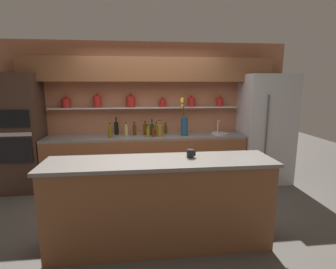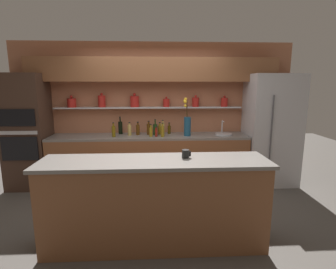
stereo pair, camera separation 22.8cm
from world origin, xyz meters
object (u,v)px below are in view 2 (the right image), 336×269
bottle_oil_3 (160,130)px  coffee_mug (186,154)px  refrigerator (271,130)px  bottle_spirit_10 (149,129)px  bottle_oil_4 (163,131)px  bottle_wine_5 (120,127)px  bottle_oil_6 (151,132)px  bottle_spirit_11 (130,130)px  bottle_oil_2 (114,131)px  bottle_spirit_1 (138,129)px  bottle_wine_0 (155,129)px  bottle_oil_7 (169,129)px  oven_tower (27,132)px  flower_vase (187,124)px  sink_fixture (223,133)px  bottle_sauce_8 (156,132)px  bottle_spirit_9 (163,129)px

bottle_oil_3 → coffee_mug: bearing=-82.7°
refrigerator → bottle_spirit_10: refrigerator is taller
bottle_oil_4 → bottle_wine_5: bottle_wine_5 is taller
bottle_oil_4 → bottle_oil_6: size_ratio=1.14×
bottle_spirit_11 → bottle_oil_2: bearing=-157.7°
bottle_wine_5 → bottle_spirit_1: bearing=-16.9°
bottle_wine_0 → coffee_mug: bearing=-80.0°
bottle_oil_7 → oven_tower: bearing=-176.5°
bottle_wine_0 → bottle_oil_3: bottle_wine_0 is taller
oven_tower → bottle_wine_0: (2.26, 0.06, 0.01)m
flower_vase → bottle_spirit_10: flower_vase is taller
oven_tower → coffee_mug: oven_tower is taller
bottle_spirit_1 → bottle_oil_6: 0.30m
oven_tower → sink_fixture: bearing=0.2°
bottle_wine_0 → bottle_spirit_10: size_ratio=1.13×
bottle_oil_2 → bottle_oil_6: size_ratio=1.15×
oven_tower → bottle_sauce_8: bearing=-2.7°
sink_fixture → bottle_oil_3: bearing=175.0°
bottle_oil_2 → coffee_mug: bearing=-58.6°
bottle_spirit_10 → bottle_spirit_11: bearing=-171.5°
bottle_wine_5 → bottle_spirit_10: bearing=-10.6°
oven_tower → bottle_oil_4: bearing=-3.5°
bottle_spirit_10 → sink_fixture: bearing=-2.8°
bottle_oil_4 → coffee_mug: size_ratio=2.46×
bottle_wine_5 → bottle_oil_6: bottle_wine_5 is taller
flower_vase → bottle_wine_5: 1.25m
bottle_oil_6 → bottle_oil_7: bottle_oil_6 is taller
flower_vase → bottle_oil_7: flower_vase is taller
oven_tower → sink_fixture: (3.52, 0.01, -0.07)m
bottle_oil_6 → refrigerator: bearing=1.8°
bottle_sauce_8 → oven_tower: bearing=177.3°
refrigerator → coffee_mug: (-1.80, -1.80, 0.06)m
oven_tower → bottle_wine_5: oven_tower is taller
flower_vase → bottle_spirit_9: bearing=177.0°
coffee_mug → bottle_oil_6: bearing=103.3°
bottle_wine_5 → bottle_wine_0: bearing=-10.4°
flower_vase → bottle_spirit_11: flower_vase is taller
oven_tower → bottle_spirit_9: 2.40m
bottle_spirit_1 → bottle_oil_2: bottle_oil_2 is taller
refrigerator → bottle_oil_2: (-2.87, -0.05, 0.01)m
bottle_oil_3 → bottle_spirit_9: bottle_spirit_9 is taller
bottle_spirit_1 → bottle_oil_4: 0.50m
bottle_spirit_9 → oven_tower: bearing=179.2°
bottle_oil_3 → bottle_spirit_11: (-0.55, -0.09, 0.01)m
bottle_oil_2 → bottle_oil_3: size_ratio=1.13×
bottle_wine_0 → bottle_oil_4: bearing=-58.3°
bottle_wine_5 → bottle_spirit_11: 0.24m
flower_vase → bottle_spirit_11: 1.05m
bottle_spirit_1 → bottle_spirit_9: 0.47m
bottle_spirit_1 → coffee_mug: 2.03m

